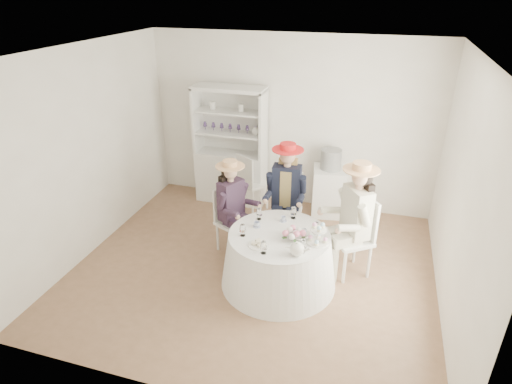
# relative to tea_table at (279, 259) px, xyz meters

# --- Properties ---
(ground) EXTENTS (4.50, 4.50, 0.00)m
(ground) POSITION_rel_tea_table_xyz_m (-0.38, 0.20, -0.34)
(ground) COLOR brown
(ground) RESTS_ON ground
(ceiling) EXTENTS (4.50, 4.50, 0.00)m
(ceiling) POSITION_rel_tea_table_xyz_m (-0.38, 0.20, 2.36)
(ceiling) COLOR white
(ceiling) RESTS_ON wall_back
(wall_back) EXTENTS (4.50, 0.00, 4.50)m
(wall_back) POSITION_rel_tea_table_xyz_m (-0.38, 2.20, 1.01)
(wall_back) COLOR silver
(wall_back) RESTS_ON ground
(wall_front) EXTENTS (4.50, 0.00, 4.50)m
(wall_front) POSITION_rel_tea_table_xyz_m (-0.38, -1.80, 1.01)
(wall_front) COLOR silver
(wall_front) RESTS_ON ground
(wall_left) EXTENTS (0.00, 4.50, 4.50)m
(wall_left) POSITION_rel_tea_table_xyz_m (-2.63, 0.20, 1.01)
(wall_left) COLOR silver
(wall_left) RESTS_ON ground
(wall_right) EXTENTS (0.00, 4.50, 4.50)m
(wall_right) POSITION_rel_tea_table_xyz_m (1.87, 0.20, 1.01)
(wall_right) COLOR silver
(wall_right) RESTS_ON ground
(tea_table) EXTENTS (1.40, 1.40, 0.69)m
(tea_table) POSITION_rel_tea_table_xyz_m (0.00, 0.00, 0.00)
(tea_table) COLOR white
(tea_table) RESTS_ON ground
(hutch) EXTENTS (1.17, 0.50, 1.92)m
(hutch) POSITION_rel_tea_table_xyz_m (-1.30, 1.96, 0.34)
(hutch) COLOR silver
(hutch) RESTS_ON ground
(side_table) EXTENTS (0.57, 0.57, 0.77)m
(side_table) POSITION_rel_tea_table_xyz_m (0.32, 1.95, 0.04)
(side_table) COLOR silver
(side_table) RESTS_ON ground
(hatbox) EXTENTS (0.37, 0.37, 0.31)m
(hatbox) POSITION_rel_tea_table_xyz_m (0.32, 1.95, 0.58)
(hatbox) COLOR black
(hatbox) RESTS_ON side_table
(guest_left) EXTENTS (0.56, 0.51, 1.32)m
(guest_left) POSITION_rel_tea_table_xyz_m (-0.77, 0.52, 0.40)
(guest_left) COLOR silver
(guest_left) RESTS_ON ground
(guest_mid) EXTENTS (0.54, 0.56, 1.48)m
(guest_mid) POSITION_rel_tea_table_xyz_m (-0.14, 0.92, 0.49)
(guest_mid) COLOR silver
(guest_mid) RESTS_ON ground
(guest_right) EXTENTS (0.65, 0.61, 1.51)m
(guest_right) POSITION_rel_tea_table_xyz_m (0.81, 0.45, 0.51)
(guest_right) COLOR silver
(guest_right) RESTS_ON ground
(spare_chair) EXTENTS (0.54, 0.54, 0.95)m
(spare_chair) POSITION_rel_tea_table_xyz_m (-0.89, 1.70, 0.17)
(spare_chair) COLOR silver
(spare_chair) RESTS_ON ground
(teacup_a) EXTENTS (0.09, 0.09, 0.06)m
(teacup_a) POSITION_rel_tea_table_xyz_m (-0.30, 0.08, 0.38)
(teacup_a) COLOR white
(teacup_a) RESTS_ON tea_table
(teacup_b) EXTENTS (0.08, 0.08, 0.06)m
(teacup_b) POSITION_rel_tea_table_xyz_m (-0.03, 0.31, 0.38)
(teacup_b) COLOR white
(teacup_b) RESTS_ON tea_table
(teacup_c) EXTENTS (0.08, 0.08, 0.06)m
(teacup_c) POSITION_rel_tea_table_xyz_m (0.27, 0.08, 0.38)
(teacup_c) COLOR white
(teacup_c) RESTS_ON tea_table
(flower_bowl) EXTENTS (0.31, 0.31, 0.06)m
(flower_bowl) POSITION_rel_tea_table_xyz_m (0.23, -0.02, 0.38)
(flower_bowl) COLOR white
(flower_bowl) RESTS_ON tea_table
(flower_arrangement) EXTENTS (0.20, 0.20, 0.07)m
(flower_arrangement) POSITION_rel_tea_table_xyz_m (0.19, -0.06, 0.44)
(flower_arrangement) COLOR pink
(flower_arrangement) RESTS_ON tea_table
(table_teapot) EXTENTS (0.23, 0.16, 0.17)m
(table_teapot) POSITION_rel_tea_table_xyz_m (0.28, -0.35, 0.42)
(table_teapot) COLOR white
(table_teapot) RESTS_ON tea_table
(sandwich_plate) EXTENTS (0.24, 0.24, 0.05)m
(sandwich_plate) POSITION_rel_tea_table_xyz_m (-0.17, -0.29, 0.36)
(sandwich_plate) COLOR white
(sandwich_plate) RESTS_ON tea_table
(cupcake_stand) EXTENTS (0.25, 0.25, 0.24)m
(cupcake_stand) POSITION_rel_tea_table_xyz_m (0.46, -0.04, 0.43)
(cupcake_stand) COLOR white
(cupcake_stand) RESTS_ON tea_table
(stemware_set) EXTENTS (0.89, 0.93, 0.15)m
(stemware_set) POSITION_rel_tea_table_xyz_m (-0.00, 0.00, 0.42)
(stemware_set) COLOR white
(stemware_set) RESTS_ON tea_table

